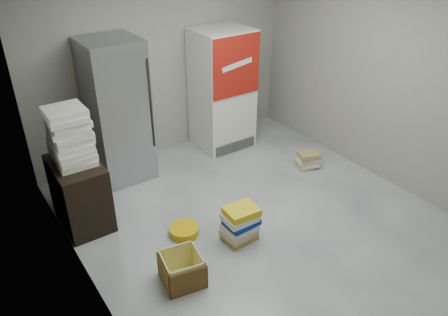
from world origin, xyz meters
TOP-DOWN VIEW (x-y plane):
  - ground at (0.00, 0.00)m, footprint 5.00×5.00m
  - room_shell at (0.00, 0.00)m, footprint 4.04×5.04m
  - steel_fridge at (-0.90, 2.13)m, footprint 0.70×0.72m
  - coke_cooler at (0.75, 2.12)m, footprint 0.80×0.73m
  - wood_shelf at (-1.73, 1.40)m, footprint 0.50×0.80m
  - supply_box_stack at (-1.72, 1.40)m, footprint 0.44×0.45m
  - phonebook_stack_main at (-0.41, 0.08)m, footprint 0.39×0.32m
  - phonebook_stack_side at (1.33, 0.81)m, footprint 0.37×0.33m
  - cardboard_box at (-1.25, -0.10)m, footprint 0.46×0.46m
  - bucket_lid at (-0.87, 0.53)m, footprint 0.43×0.43m

SIDE VIEW (x-z plane):
  - ground at x=0.00m, z-range 0.00..0.00m
  - bucket_lid at x=-0.87m, z-range 0.00..0.09m
  - phonebook_stack_side at x=1.33m, z-range 0.00..0.24m
  - cardboard_box at x=-1.25m, z-range -0.03..0.29m
  - phonebook_stack_main at x=-0.41m, z-range 0.00..0.44m
  - wood_shelf at x=-1.73m, z-range 0.00..0.80m
  - coke_cooler at x=0.75m, z-range 0.00..1.80m
  - steel_fridge at x=-0.90m, z-range 0.00..1.90m
  - supply_box_stack at x=-1.72m, z-range 0.80..1.45m
  - room_shell at x=0.00m, z-range 0.39..3.21m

